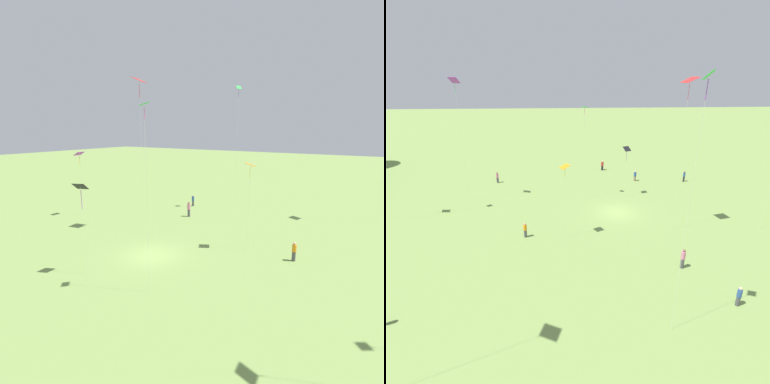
% 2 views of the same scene
% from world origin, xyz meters
% --- Properties ---
extents(ground_plane, '(240.00, 240.00, 0.00)m').
position_xyz_m(ground_plane, '(0.00, 0.00, 0.00)').
color(ground_plane, '#7A994C').
extents(person_0, '(0.51, 0.51, 1.69)m').
position_xyz_m(person_0, '(17.24, -0.54, 0.83)').
color(person_0, '#232328').
rests_on(person_0, ground_plane).
extents(person_1, '(0.39, 0.39, 1.70)m').
position_xyz_m(person_1, '(10.48, -12.50, 0.87)').
color(person_1, '#232328').
rests_on(person_1, ground_plane).
extents(person_2, '(0.48, 0.48, 1.62)m').
position_xyz_m(person_2, '(-5.32, 10.57, 0.81)').
color(person_2, '#4C4C51').
rests_on(person_2, ground_plane).
extents(person_3, '(0.51, 0.51, 1.70)m').
position_xyz_m(person_3, '(11.73, 16.58, 0.85)').
color(person_3, '#4C4C51').
rests_on(person_3, ground_plane).
extents(person_4, '(0.45, 0.45, 1.88)m').
position_xyz_m(person_4, '(-11.52, -3.59, 0.94)').
color(person_4, '#4C4C51').
rests_on(person_4, ground_plane).
extents(person_5, '(0.55, 0.55, 1.68)m').
position_xyz_m(person_5, '(11.25, -4.90, 0.83)').
color(person_5, '#847056').
rests_on(person_5, ground_plane).
extents(person_7, '(0.44, 0.44, 1.62)m').
position_xyz_m(person_7, '(-16.23, -5.90, 0.81)').
color(person_7, '#4C4C51').
rests_on(person_7, ground_plane).
extents(kite_2, '(1.49, 1.42, 15.57)m').
position_xyz_m(kite_2, '(-4.80, -5.03, 14.88)').
color(kite_2, red).
rests_on(kite_2, ground_plane).
extents(kite_3, '(1.16, 1.31, 15.48)m').
position_xyz_m(kite_3, '(4.77, 18.84, 14.58)').
color(kite_3, purple).
rests_on(kite_3, ground_plane).
extents(kite_5, '(0.80, 0.77, 15.99)m').
position_xyz_m(kite_5, '(-18.11, -0.29, 14.36)').
color(kite_5, green).
rests_on(kite_5, ground_plane).
extents(kite_6, '(0.85, 0.85, 12.15)m').
position_xyz_m(kite_6, '(4.69, 3.69, 11.11)').
color(kite_6, green).
rests_on(kite_6, ground_plane).
extents(kite_7, '(1.04, 1.12, 6.92)m').
position_xyz_m(kite_7, '(5.18, -1.96, 6.44)').
color(kite_7, black).
rests_on(kite_7, ground_plane).
extents(kite_9, '(1.13, 1.11, 7.81)m').
position_xyz_m(kite_9, '(-5.64, 6.39, 7.40)').
color(kite_9, orange).
rests_on(kite_9, ground_plane).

